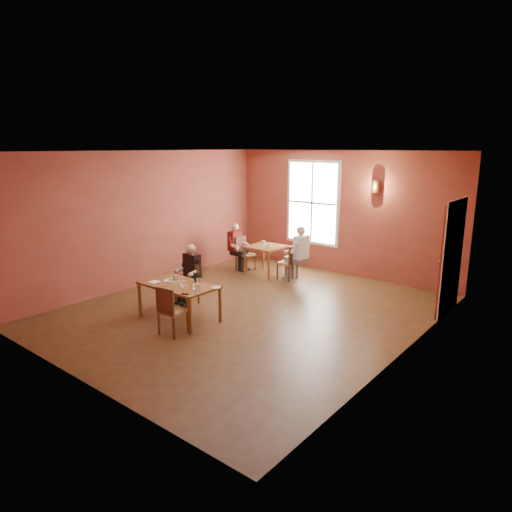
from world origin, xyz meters
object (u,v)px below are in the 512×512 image
Objects in this scene: main_table at (179,301)px; chair_empty at (173,310)px; chair_diner_white at (288,262)px; chair_diner_maroon at (246,254)px; second_table at (266,260)px; diner_maroon at (245,248)px; diner_white at (289,254)px; diner_main at (185,277)px; chair_diner_main at (187,285)px.

main_table is 0.70m from chair_empty.
chair_empty is 3.91m from chair_diner_white.
second_table is at bearing 90.00° from chair_diner_maroon.
diner_maroon reaches higher than second_table.
diner_white is 1.46× the size of chair_diner_maroon.
second_table reaches higher than main_table.
diner_main reaches higher than chair_diner_maroon.
chair_empty reaches higher than chair_diner_main.
diner_main reaches higher than chair_diner_white.
chair_diner_main is 2.71m from second_table.
diner_maroon reaches higher than main_table.
main_table is 0.83m from diner_main.
chair_empty is 4.02m from second_table.
chair_diner_main is 2.76m from chair_diner_white.
diner_main is at bearing -87.89° from second_table.
second_table is 0.95× the size of chair_diner_maroon.
chair_diner_white reaches higher than main_table.
diner_white is at bearing -101.95° from diner_main.
diner_maroon is at bearing 108.60° from chair_empty.
chair_diner_white is at bearing -101.35° from diner_main.
diner_main is at bearing 15.92° from diner_maroon.
diner_main is 1.35× the size of chair_diner_white.
chair_empty is at bearing 23.92° from diner_maroon.
main_table is 3.41m from second_table.
chair_diner_white is 1.34m from diner_maroon.
chair_empty is 1.04× the size of second_table.
chair_diner_main is (-0.50, 0.65, 0.06)m from main_table.
chair_diner_maroon is at bearing 110.44° from main_table.
main_table is at bearing 128.88° from diner_main.
chair_diner_main is 2.78m from diner_white.
chair_empty is 0.99× the size of chair_diner_maroon.
chair_diner_maroon reaches higher than chair_diner_white.
chair_diner_white is at bearing 0.00° from second_table.
diner_white is (0.58, 2.71, 0.22)m from chair_diner_main.
main_table is 1.76× the size of second_table.
chair_diner_white reaches higher than second_table.
diner_main is at bearing 124.04° from chair_empty.
chair_diner_main is 0.70× the size of diner_maroon.
diner_maroon is at bearing -90.00° from chair_diner_maroon.
main_table is at bearing 20.88° from diner_maroon.
diner_white reaches higher than chair_empty.
chair_diner_white is at bearing 90.00° from diner_white.
chair_empty is 4.24m from chair_diner_maroon.
second_table is at bearing -87.87° from chair_diner_main.
chair_diner_main is 1.51m from chair_empty.
diner_maroon is at bearing 90.00° from diner_white.
chair_diner_maroon reaches higher than chair_diner_main.
chair_diner_white is at bearing 89.16° from main_table.
diner_white reaches higher than chair_diner_maroon.
chair_diner_white is (0.55, 2.74, -0.15)m from diner_main.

